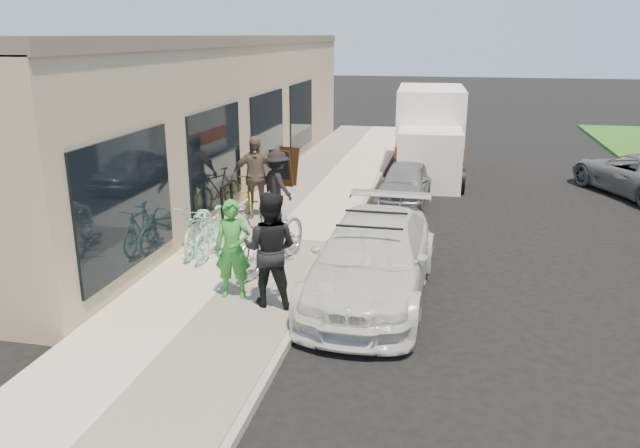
{
  "coord_description": "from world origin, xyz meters",
  "views": [
    {
      "loc": [
        1.68,
        -8.99,
        4.24
      ],
      "look_at": [
        -0.52,
        1.26,
        1.05
      ],
      "focal_mm": 35.0,
      "sensor_mm": 36.0,
      "label": 1
    }
  ],
  "objects_px": {
    "moving_truck": "(429,136)",
    "cruiser_bike_a": "(213,233)",
    "woman_rider": "(233,249)",
    "cruiser_bike_b": "(199,226)",
    "sedan_silver": "(405,182)",
    "far_car_gray": "(640,174)",
    "bystander_a": "(277,184)",
    "cruiser_bike_c": "(249,190)",
    "bike_rack": "(227,201)",
    "man_standing": "(270,249)",
    "tandem_bike": "(273,236)",
    "sandwich_board": "(284,167)",
    "sedan_white": "(372,259)",
    "bystander_b": "(255,177)"
  },
  "relations": [
    {
      "from": "woman_rider",
      "to": "cruiser_bike_a",
      "type": "relative_size",
      "value": 1.03
    },
    {
      "from": "bike_rack",
      "to": "moving_truck",
      "type": "bearing_deg",
      "value": 61.03
    },
    {
      "from": "far_car_gray",
      "to": "tandem_bike",
      "type": "distance_m",
      "value": 11.32
    },
    {
      "from": "cruiser_bike_c",
      "to": "bystander_b",
      "type": "height_order",
      "value": "bystander_b"
    },
    {
      "from": "sedan_white",
      "to": "moving_truck",
      "type": "distance_m",
      "value": 10.2
    },
    {
      "from": "sedan_white",
      "to": "man_standing",
      "type": "height_order",
      "value": "man_standing"
    },
    {
      "from": "sedan_silver",
      "to": "bystander_a",
      "type": "height_order",
      "value": "bystander_a"
    },
    {
      "from": "bike_rack",
      "to": "moving_truck",
      "type": "height_order",
      "value": "moving_truck"
    },
    {
      "from": "man_standing",
      "to": "bike_rack",
      "type": "bearing_deg",
      "value": -59.31
    },
    {
      "from": "bystander_a",
      "to": "bystander_b",
      "type": "bearing_deg",
      "value": 49.75
    },
    {
      "from": "sedan_silver",
      "to": "man_standing",
      "type": "xyz_separation_m",
      "value": [
        -1.5,
        -7.38,
        0.54
      ]
    },
    {
      "from": "woman_rider",
      "to": "cruiser_bike_b",
      "type": "xyz_separation_m",
      "value": [
        -1.45,
        2.03,
        -0.32
      ]
    },
    {
      "from": "moving_truck",
      "to": "bystander_b",
      "type": "height_order",
      "value": "moving_truck"
    },
    {
      "from": "cruiser_bike_a",
      "to": "moving_truck",
      "type": "bearing_deg",
      "value": 72.34
    },
    {
      "from": "sandwich_board",
      "to": "bystander_a",
      "type": "bearing_deg",
      "value": -62.5
    },
    {
      "from": "tandem_bike",
      "to": "cruiser_bike_c",
      "type": "xyz_separation_m",
      "value": [
        -1.65,
        3.59,
        -0.09
      ]
    },
    {
      "from": "sedan_silver",
      "to": "cruiser_bike_a",
      "type": "distance_m",
      "value": 6.34
    },
    {
      "from": "far_car_gray",
      "to": "sedan_silver",
      "type": "bearing_deg",
      "value": -5.67
    },
    {
      "from": "man_standing",
      "to": "bystander_a",
      "type": "xyz_separation_m",
      "value": [
        -1.24,
        4.77,
        -0.13
      ]
    },
    {
      "from": "bike_rack",
      "to": "cruiser_bike_a",
      "type": "distance_m",
      "value": 1.95
    },
    {
      "from": "man_standing",
      "to": "cruiser_bike_a",
      "type": "height_order",
      "value": "man_standing"
    },
    {
      "from": "tandem_bike",
      "to": "bystander_a",
      "type": "xyz_separation_m",
      "value": [
        -0.82,
        3.18,
        0.2
      ]
    },
    {
      "from": "cruiser_bike_a",
      "to": "cruiser_bike_b",
      "type": "xyz_separation_m",
      "value": [
        -0.4,
        0.28,
        0.02
      ]
    },
    {
      "from": "moving_truck",
      "to": "cruiser_bike_a",
      "type": "distance_m",
      "value": 9.94
    },
    {
      "from": "man_standing",
      "to": "bystander_b",
      "type": "bearing_deg",
      "value": -68.0
    },
    {
      "from": "far_car_gray",
      "to": "bystander_a",
      "type": "xyz_separation_m",
      "value": [
        -8.97,
        -4.67,
        0.35
      ]
    },
    {
      "from": "cruiser_bike_a",
      "to": "bystander_a",
      "type": "xyz_separation_m",
      "value": [
        0.47,
        2.86,
        0.32
      ]
    },
    {
      "from": "woman_rider",
      "to": "bystander_a",
      "type": "bearing_deg",
      "value": 90.14
    },
    {
      "from": "cruiser_bike_a",
      "to": "bystander_a",
      "type": "distance_m",
      "value": 2.91
    },
    {
      "from": "sedan_silver",
      "to": "tandem_bike",
      "type": "bearing_deg",
      "value": -105.09
    },
    {
      "from": "sedan_white",
      "to": "cruiser_bike_a",
      "type": "bearing_deg",
      "value": 165.1
    },
    {
      "from": "sedan_silver",
      "to": "bystander_b",
      "type": "height_order",
      "value": "bystander_b"
    },
    {
      "from": "bike_rack",
      "to": "cruiser_bike_c",
      "type": "xyz_separation_m",
      "value": [
        0.06,
        1.36,
        -0.09
      ]
    },
    {
      "from": "sedan_white",
      "to": "sedan_silver",
      "type": "distance_m",
      "value": 6.41
    },
    {
      "from": "cruiser_bike_b",
      "to": "bystander_b",
      "type": "bearing_deg",
      "value": 74.54
    },
    {
      "from": "sedan_silver",
      "to": "cruiser_bike_b",
      "type": "relative_size",
      "value": 1.64
    },
    {
      "from": "sandwich_board",
      "to": "sedan_silver",
      "type": "relative_size",
      "value": 0.34
    },
    {
      "from": "sandwich_board",
      "to": "tandem_bike",
      "type": "height_order",
      "value": "tandem_bike"
    },
    {
      "from": "bike_rack",
      "to": "cruiser_bike_b",
      "type": "relative_size",
      "value": 0.52
    },
    {
      "from": "cruiser_bike_c",
      "to": "cruiser_bike_b",
      "type": "bearing_deg",
      "value": -111.07
    },
    {
      "from": "moving_truck",
      "to": "cruiser_bike_a",
      "type": "relative_size",
      "value": 3.52
    },
    {
      "from": "sandwich_board",
      "to": "cruiser_bike_b",
      "type": "relative_size",
      "value": 0.56
    },
    {
      "from": "cruiser_bike_b",
      "to": "bystander_b",
      "type": "height_order",
      "value": "bystander_b"
    },
    {
      "from": "man_standing",
      "to": "cruiser_bike_b",
      "type": "distance_m",
      "value": 3.07
    },
    {
      "from": "sedan_silver",
      "to": "far_car_gray",
      "type": "bearing_deg",
      "value": 21.55
    },
    {
      "from": "sandwich_board",
      "to": "woman_rider",
      "type": "height_order",
      "value": "woman_rider"
    },
    {
      "from": "far_car_gray",
      "to": "man_standing",
      "type": "bearing_deg",
      "value": 26.71
    },
    {
      "from": "sedan_silver",
      "to": "far_car_gray",
      "type": "distance_m",
      "value": 6.56
    },
    {
      "from": "sedan_white",
      "to": "cruiser_bike_b",
      "type": "relative_size",
      "value": 2.5
    },
    {
      "from": "sandwich_board",
      "to": "moving_truck",
      "type": "relative_size",
      "value": 0.19
    }
  ]
}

